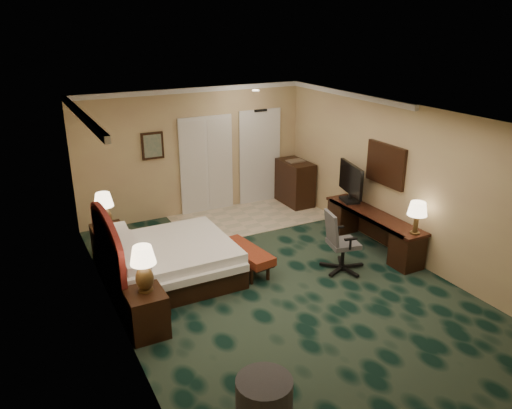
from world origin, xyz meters
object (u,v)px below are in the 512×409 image
tv (351,183)px  lamp_near (144,269)px  bed_bench (246,259)px  ottoman (264,397)px  nightstand_near (146,313)px  nightstand_far (109,245)px  lamp_far (104,210)px  desk (372,231)px  minibar (295,183)px  bed (172,261)px  desk_chair (344,241)px

tv → lamp_near: bearing=-148.2°
bed_bench → ottoman: 3.32m
nightstand_near → nightstand_far: 2.36m
lamp_far → desk: size_ratio=0.27×
nightstand_near → desk: bearing=9.4°
nightstand_near → tv: (4.48, 1.49, 0.73)m
ottoman → tv: 5.23m
ottoman → lamp_near: bearing=107.8°
bed_bench → lamp_far: bearing=138.5°
nightstand_near → bed_bench: bearing=27.0°
lamp_far → minibar: lamp_far is taller
bed → desk_chair: bearing=-21.4°
nightstand_far → desk_chair: (3.43, -2.09, 0.20)m
bed → lamp_near: lamp_near is taller
nightstand_near → minibar: size_ratio=0.62×
desk_chair → tv: bearing=61.8°
lamp_near → bed_bench: bearing=26.2°
nightstand_far → lamp_near: 2.39m
bed_bench → desk_chair: desk_chair is taller
bed → tv: tv is taller
lamp_far → desk_chair: 4.06m
nightstand_near → lamp_far: lamp_far is taller
lamp_far → nightstand_far: bearing=-35.6°
nightstand_near → ottoman: bearing=-71.1°
bed → nightstand_far: nightstand_far is taller
nightstand_far → minibar: 4.53m
desk → minibar: (-0.05, 2.66, 0.17)m
lamp_far → bed_bench: bearing=-33.9°
bed_bench → tv: 2.66m
minibar → ottoman: bearing=-124.4°
lamp_near → desk: 4.53m
desk → minibar: size_ratio=2.30×
bed → nightstand_near: (-0.79, -1.31, 0.01)m
lamp_far → nightstand_near: bearing=-90.0°
bed_bench → minibar: (2.42, 2.38, 0.30)m
lamp_far → desk_chair: size_ratio=0.58×
nightstand_far → tv: 4.60m
bed_bench → desk: desk is taller
lamp_near → minibar: size_ratio=0.64×
lamp_far → tv: (4.48, -0.88, 0.07)m
bed_bench → desk: size_ratio=0.50×
ottoman → nightstand_far: bearing=98.8°
nightstand_far → desk_chair: 4.02m
bed_bench → tv: tv is taller
ottoman → tv: bearing=43.0°
nightstand_near → desk_chair: (3.44, 0.27, 0.22)m
ottoman → desk_chair: bearing=40.0°
nightstand_far → bed_bench: (1.99, -1.34, -0.13)m
minibar → bed_bench: bearing=-135.4°
bed_bench → desk_chair: size_ratio=1.09×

